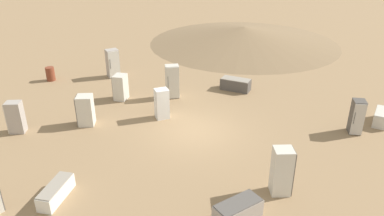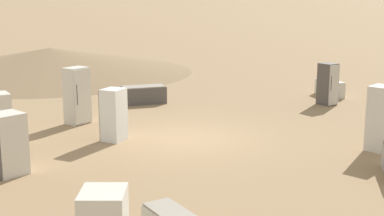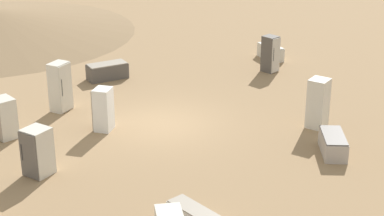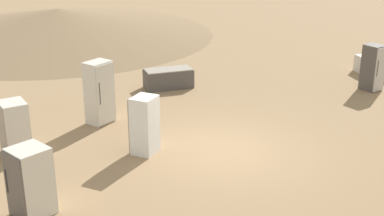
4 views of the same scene
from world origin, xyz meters
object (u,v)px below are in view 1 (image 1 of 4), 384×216
(rusty_barrel, at_px, (50,74))
(discarded_fridge_5, at_px, (15,117))
(discarded_fridge_12, at_px, (172,81))
(discarded_fridge_7, at_px, (56,192))
(discarded_fridge_1, at_px, (236,84))
(discarded_fridge_3, at_px, (85,110))
(discarded_fridge_6, at_px, (113,63))
(discarded_fridge_9, at_px, (120,87))
(discarded_fridge_10, at_px, (162,104))
(discarded_fridge_2, at_px, (282,171))
(discarded_fridge_4, at_px, (357,117))
(discarded_fridge_0, at_px, (238,211))
(discarded_fridge_11, at_px, (381,117))

(rusty_barrel, bearing_deg, discarded_fridge_5, 73.71)
(discarded_fridge_12, bearing_deg, discarded_fridge_7, 58.68)
(discarded_fridge_1, relative_size, discarded_fridge_3, 1.18)
(discarded_fridge_3, distance_m, discarded_fridge_6, 6.77)
(discarded_fridge_3, relative_size, discarded_fridge_6, 0.84)
(discarded_fridge_5, relative_size, discarded_fridge_6, 0.85)
(discarded_fridge_12, relative_size, rusty_barrel, 2.19)
(discarded_fridge_5, bearing_deg, discarded_fridge_9, -51.75)
(discarded_fridge_3, distance_m, discarded_fridge_10, 3.79)
(discarded_fridge_2, bearing_deg, discarded_fridge_12, -155.52)
(discarded_fridge_4, bearing_deg, discarded_fridge_0, 53.15)
(discarded_fridge_6, distance_m, discarded_fridge_10, 7.04)
(discarded_fridge_5, bearing_deg, discarded_fridge_3, -79.63)
(discarded_fridge_2, relative_size, discarded_fridge_6, 1.00)
(discarded_fridge_0, xyz_separation_m, discarded_fridge_12, (-1.43, -10.44, 0.63))
(discarded_fridge_7, distance_m, rusty_barrel, 12.55)
(discarded_fridge_9, bearing_deg, discarded_fridge_0, -137.85)
(discarded_fridge_9, bearing_deg, discarded_fridge_4, -95.65)
(discarded_fridge_5, bearing_deg, rusty_barrel, 2.46)
(discarded_fridge_3, bearing_deg, discarded_fridge_7, -179.55)
(discarded_fridge_6, bearing_deg, discarded_fridge_1, 135.23)
(discarded_fridge_1, xyz_separation_m, discarded_fridge_9, (6.74, -1.29, 0.38))
(discarded_fridge_11, bearing_deg, discarded_fridge_7, 52.22)
(discarded_fridge_10, height_order, discarded_fridge_11, discarded_fridge_10)
(discarded_fridge_7, bearing_deg, discarded_fridge_4, -146.42)
(discarded_fridge_3, bearing_deg, discarded_fridge_10, -81.97)
(discarded_fridge_1, distance_m, discarded_fridge_7, 12.71)
(discarded_fridge_0, relative_size, discarded_fridge_10, 1.11)
(discarded_fridge_1, distance_m, discarded_fridge_10, 5.64)
(discarded_fridge_2, relative_size, rusty_barrel, 2.09)
(discarded_fridge_7, relative_size, rusty_barrel, 1.95)
(discarded_fridge_11, bearing_deg, discarded_fridge_5, 32.93)
(discarded_fridge_0, height_order, discarded_fridge_5, discarded_fridge_5)
(discarded_fridge_0, height_order, discarded_fridge_11, discarded_fridge_0)
(discarded_fridge_6, bearing_deg, discarded_fridge_0, 87.83)
(discarded_fridge_1, height_order, discarded_fridge_12, discarded_fridge_12)
(discarded_fridge_0, height_order, discarded_fridge_2, discarded_fridge_2)
(discarded_fridge_1, bearing_deg, discarded_fridge_9, 126.93)
(discarded_fridge_0, distance_m, discarded_fridge_6, 15.15)
(discarded_fridge_9, bearing_deg, discarded_fridge_3, 171.53)
(discarded_fridge_7, relative_size, discarded_fridge_12, 0.89)
(discarded_fridge_5, bearing_deg, discarded_fridge_11, -90.88)
(discarded_fridge_0, bearing_deg, discarded_fridge_12, -19.29)
(discarded_fridge_0, height_order, discarded_fridge_3, discarded_fridge_3)
(discarded_fridge_1, relative_size, discarded_fridge_5, 1.16)
(discarded_fridge_4, height_order, discarded_fridge_9, discarded_fridge_4)
(discarded_fridge_3, bearing_deg, discarded_fridge_4, -96.87)
(discarded_fridge_0, height_order, discarded_fridge_12, discarded_fridge_12)
(discarded_fridge_6, xyz_separation_m, discarded_fridge_12, (-2.46, 4.67, 0.05))
(discarded_fridge_1, height_order, discarded_fridge_4, discarded_fridge_4)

